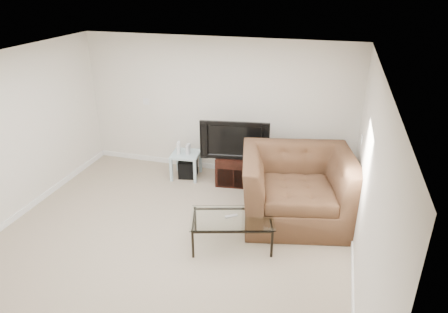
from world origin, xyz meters
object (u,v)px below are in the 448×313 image
(television, at_px, (235,138))
(recliner, at_px, (298,177))
(subwoofer, at_px, (188,168))
(coffee_table, at_px, (232,231))
(side_table, at_px, (186,165))
(tv_stand, at_px, (235,169))

(television, height_order, recliner, recliner)
(television, height_order, subwoofer, television)
(subwoofer, height_order, coffee_table, coffee_table)
(subwoofer, bearing_deg, side_table, -140.23)
(tv_stand, distance_m, recliner, 1.51)
(tv_stand, height_order, subwoofer, tv_stand)
(side_table, height_order, recliner, recliner)
(tv_stand, relative_size, side_table, 1.32)
(television, relative_size, recliner, 0.67)
(television, bearing_deg, recliner, -43.61)
(tv_stand, distance_m, subwoofer, 0.91)
(subwoofer, bearing_deg, tv_stand, -1.43)
(subwoofer, distance_m, coffee_table, 2.23)
(tv_stand, relative_size, coffee_table, 0.58)
(television, distance_m, recliner, 1.44)
(tv_stand, xyz_separation_m, subwoofer, (-0.91, 0.02, -0.10))
(side_table, relative_size, recliner, 0.30)
(side_table, relative_size, subwoofer, 1.50)
(television, relative_size, side_table, 2.24)
(subwoofer, distance_m, recliner, 2.32)
(recliner, bearing_deg, side_table, 145.70)
(recliner, bearing_deg, television, 132.55)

